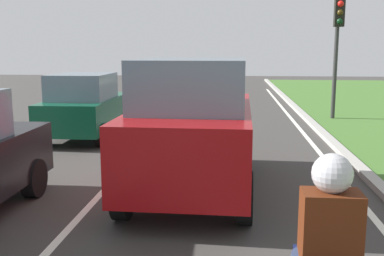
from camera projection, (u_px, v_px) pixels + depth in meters
The scene contains 8 objects.
ground_plane at pixel (177, 139), 12.46m from camera, with size 60.00×60.00×0.00m, color #383533.
lane_line_center at pixel (152, 138), 12.53m from camera, with size 0.12×32.00×0.01m, color silver.
lane_line_right_edge at pixel (310, 141), 12.14m from camera, with size 0.12×32.00×0.01m, color silver.
curb_right at pixel (329, 139), 12.09m from camera, with size 0.24×48.00×0.12m, color #9E9B93.
car_suv_ahead at pixel (194, 124), 7.74m from camera, with size 2.05×4.54×2.28m.
car_hatchback_far at pixel (85, 106), 12.49m from camera, with size 1.77×3.72×1.78m.
rider_person at pixel (329, 231), 3.14m from camera, with size 0.50×0.40×1.16m.
traffic_light_near_right at pixel (338, 34), 15.16m from camera, with size 0.32×0.50×4.44m.
Camera 1 is at (1.52, 1.86, 2.43)m, focal length 42.29 mm.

